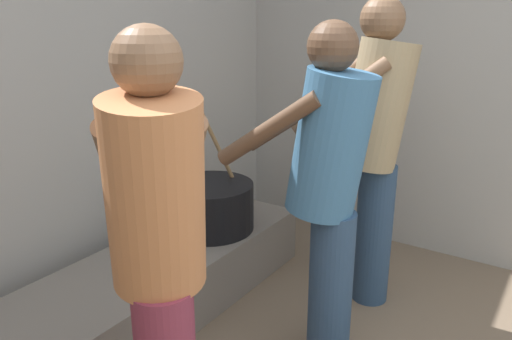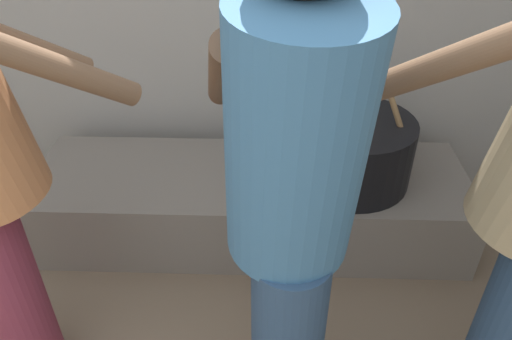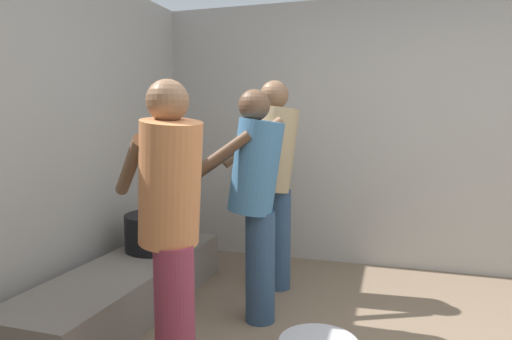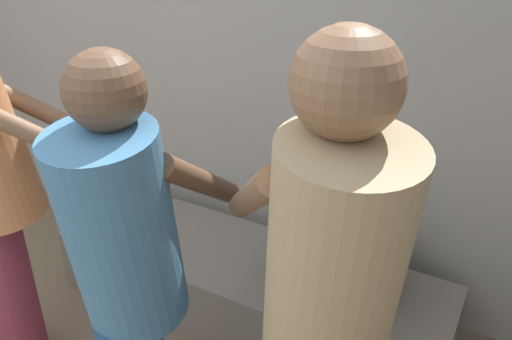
% 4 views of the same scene
% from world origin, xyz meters
% --- Properties ---
extents(hearth_ledge, '(1.96, 0.60, 0.34)m').
position_xyz_m(hearth_ledge, '(0.65, 1.98, 0.17)').
color(hearth_ledge, slate).
rests_on(hearth_ledge, ground_plane).
extents(cooking_pot_main, '(0.52, 0.52, 0.74)m').
position_xyz_m(cooking_pot_main, '(1.09, 1.97, 0.48)').
color(cooking_pot_main, black).
rests_on(cooking_pot_main, hearth_ledge).
extents(cook_in_blue_shirt, '(0.42, 0.69, 1.56)m').
position_xyz_m(cook_in_blue_shirt, '(0.79, 1.07, 0.89)').
color(cook_in_blue_shirt, navy).
rests_on(cook_in_blue_shirt, ground_plane).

